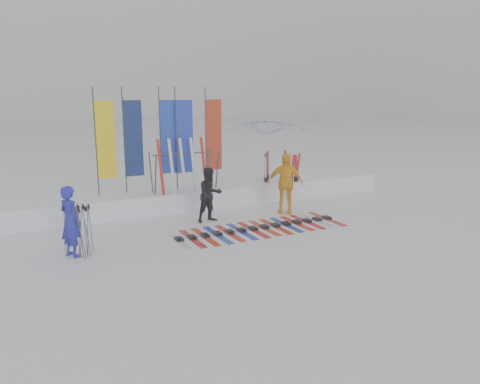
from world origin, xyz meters
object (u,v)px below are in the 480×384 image
ski_row (259,228)px  tent_canopy (268,154)px  person_blue (70,221)px  person_black (210,195)px  ski_rack (184,166)px  person_yellow (285,183)px

ski_row → tent_canopy: bearing=57.4°
person_blue → ski_row: (4.79, -0.04, -0.78)m
person_black → ski_row: size_ratio=0.33×
tent_canopy → ski_row: bearing=-122.6°
ski_row → ski_rack: bearing=109.0°
person_blue → person_black: 4.13m
person_black → ski_row: person_black is taller
person_blue → person_black: (3.92, 1.28, -0.03)m
person_blue → person_yellow: size_ratio=0.88×
person_yellow → tent_canopy: 3.29m
person_yellow → ski_row: bearing=-108.9°
person_black → person_yellow: 2.44m
person_blue → ski_rack: ski_rack is taller
ski_rack → ski_row: bearing=-71.0°
person_yellow → ski_row: 2.18m
person_yellow → ski_rack: person_yellow is taller
person_black → tent_canopy: size_ratio=0.51×
ski_row → ski_rack: ski_rack is taller
ski_row → ski_rack: 3.40m
person_black → tent_canopy: (3.59, 2.95, 0.60)m
tent_canopy → ski_rack: size_ratio=1.50×
person_yellow → ski_row: size_ratio=0.39×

